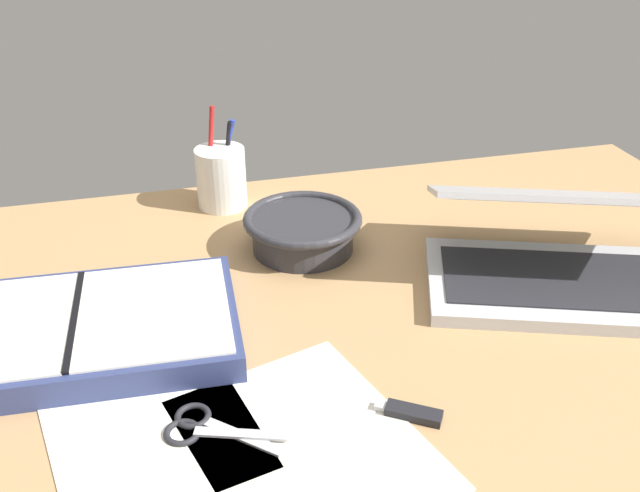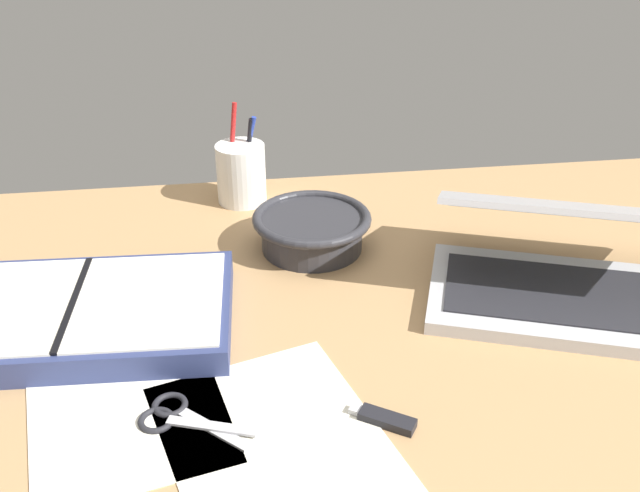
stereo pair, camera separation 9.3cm
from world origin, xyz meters
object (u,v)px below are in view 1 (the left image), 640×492
at_px(bowl, 303,230).
at_px(scissors, 201,427).
at_px(pen_cup, 221,177).
at_px(planner, 77,331).
at_px(laptop, 556,253).

height_order(bowl, scissors, bowl).
relative_size(pen_cup, planner, 0.42).
xyz_separation_m(laptop, planner, (-0.63, 0.02, -0.03)).
distance_m(laptop, pen_cup, 0.54).
bearing_deg(pen_cup, scissors, -100.11).
height_order(bowl, pen_cup, pen_cup).
height_order(laptop, bowl, laptop).
bearing_deg(laptop, pen_cup, 158.67).
distance_m(pen_cup, scissors, 0.53).
bearing_deg(bowl, planner, -153.15).
bearing_deg(scissors, laptop, 49.22).
bearing_deg(planner, bowl, 29.61).
distance_m(bowl, scissors, 0.39).
bearing_deg(bowl, laptop, -29.57).
height_order(bowl, planner, bowl).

